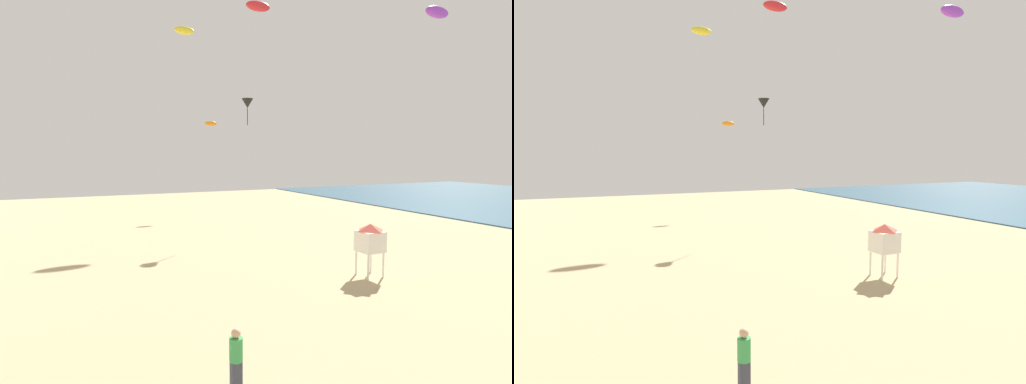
% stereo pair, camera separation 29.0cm
% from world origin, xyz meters
% --- Properties ---
extents(kite_flyer, '(0.34, 0.34, 1.64)m').
position_xyz_m(kite_flyer, '(-2.76, 8.51, 0.92)').
color(kite_flyer, '#383D4C').
rests_on(kite_flyer, ground).
extents(lifeguard_stand, '(1.10, 1.10, 2.55)m').
position_xyz_m(lifeguard_stand, '(6.80, 14.99, 1.84)').
color(lifeguard_stand, white).
rests_on(lifeguard_stand, ground).
extents(kite_yellow_parafoil_2, '(1.78, 0.50, 0.69)m').
position_xyz_m(kite_yellow_parafoil_2, '(3.45, 35.77, 16.48)').
color(kite_yellow_parafoil_2, yellow).
extents(kite_black_delta, '(0.88, 0.88, 2.00)m').
position_xyz_m(kite_black_delta, '(6.41, 28.89, 9.68)').
color(kite_black_delta, black).
extents(kite_purple_parafoil, '(1.48, 0.41, 0.57)m').
position_xyz_m(kite_purple_parafoil, '(10.50, 14.91, 12.83)').
color(kite_purple_parafoil, purple).
extents(kite_red_parafoil, '(2.56, 0.71, 1.00)m').
position_xyz_m(kite_red_parafoil, '(11.39, 37.71, 20.21)').
color(kite_red_parafoil, red).
extents(kite_orange_parafoil, '(1.30, 0.36, 0.51)m').
position_xyz_m(kite_orange_parafoil, '(7.17, 39.95, 8.87)').
color(kite_orange_parafoil, orange).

